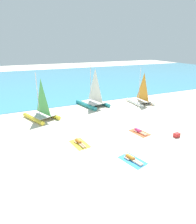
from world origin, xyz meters
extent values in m
plane|color=beige|center=(0.00, 10.00, 0.00)|extent=(120.00, 120.00, 0.00)
cube|color=teal|center=(0.00, 32.56, 0.03)|extent=(120.00, 40.00, 0.05)
cylinder|color=yellow|center=(-5.94, 9.11, 0.22)|extent=(1.79, 3.66, 0.43)
cylinder|color=yellow|center=(-4.10, 9.84, 0.22)|extent=(1.79, 3.66, 0.43)
cube|color=silver|center=(-4.95, 9.31, 0.46)|extent=(2.72, 2.97, 0.05)
cylinder|color=silver|center=(-5.15, 9.81, 2.67)|extent=(0.09, 0.09, 4.48)
pyramid|color=#4CA54C|center=(-4.82, 8.98, 2.54)|extent=(0.78, 1.85, 3.77)
cylinder|color=white|center=(7.22, 9.67, 0.21)|extent=(0.45, 3.60, 0.41)
cylinder|color=white|center=(9.11, 9.65, 0.21)|extent=(0.45, 3.60, 0.41)
cube|color=silver|center=(8.16, 9.49, 0.44)|extent=(1.91, 2.32, 0.05)
cylinder|color=silver|center=(8.17, 10.01, 2.55)|extent=(0.09, 0.09, 4.29)
pyramid|color=orange|center=(8.16, 9.16, 2.43)|extent=(0.07, 1.89, 3.60)
cylinder|color=teal|center=(0.83, 11.21, 0.24)|extent=(1.41, 4.17, 0.48)
cylinder|color=teal|center=(2.96, 11.70, 0.24)|extent=(1.41, 4.17, 0.48)
cube|color=silver|center=(1.94, 11.26, 0.51)|extent=(2.73, 3.09, 0.06)
cylinder|color=silver|center=(1.80, 11.84, 2.96)|extent=(0.10, 0.10, 4.96)
pyramid|color=white|center=(2.03, 10.88, 2.81)|extent=(0.55, 2.14, 4.17)
cube|color=yellow|center=(-3.17, 2.29, 0.01)|extent=(1.36, 2.04, 0.01)
cylinder|color=orange|center=(-3.20, 2.49, 0.16)|extent=(0.39, 0.66, 0.30)
sphere|color=#D8AD84|center=(-3.26, 2.89, 0.16)|extent=(0.22, 0.22, 0.22)
cylinder|color=#D8AD84|center=(-3.20, 1.83, 0.08)|extent=(0.25, 0.79, 0.14)
cylinder|color=#D8AD84|center=(-3.02, 1.86, 0.08)|extent=(0.25, 0.79, 0.14)
cylinder|color=#D8AD84|center=(-3.44, 2.61, 0.07)|extent=(0.16, 0.46, 0.10)
cylinder|color=#D8AD84|center=(-3.01, 2.67, 0.07)|extent=(0.16, 0.46, 0.10)
cube|color=#338CD8|center=(-0.62, -1.45, 0.01)|extent=(1.53, 2.11, 0.01)
cylinder|color=orange|center=(-0.67, -1.26, 0.16)|extent=(0.44, 0.67, 0.30)
sphere|color=beige|center=(-0.77, -0.86, 0.16)|extent=(0.22, 0.22, 0.22)
cylinder|color=beige|center=(-0.59, -1.91, 0.08)|extent=(0.33, 0.79, 0.14)
cylinder|color=beige|center=(-0.42, -1.86, 0.08)|extent=(0.33, 0.79, 0.14)
cylinder|color=beige|center=(-0.92, -1.16, 0.07)|extent=(0.21, 0.46, 0.10)
cylinder|color=beige|center=(-0.49, -1.05, 0.07)|extent=(0.21, 0.46, 0.10)
cube|color=#EA5933|center=(2.51, 2.00, 0.01)|extent=(1.41, 2.06, 0.01)
cylinder|color=#D83372|center=(2.48, 2.20, 0.16)|extent=(0.40, 0.66, 0.30)
sphere|color=#D8AD84|center=(2.41, 2.60, 0.16)|extent=(0.22, 0.22, 0.22)
cylinder|color=#D8AD84|center=(2.50, 1.54, 0.08)|extent=(0.27, 0.79, 0.14)
cylinder|color=#D8AD84|center=(2.68, 1.57, 0.08)|extent=(0.27, 0.79, 0.14)
cylinder|color=#D8AD84|center=(2.23, 2.31, 0.07)|extent=(0.18, 0.46, 0.10)
cylinder|color=#D8AD84|center=(2.67, 2.39, 0.07)|extent=(0.18, 0.46, 0.10)
cube|color=red|center=(4.93, -0.03, 0.18)|extent=(0.50, 0.36, 0.36)
camera|label=1|loc=(-7.55, -10.81, 7.62)|focal=30.69mm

